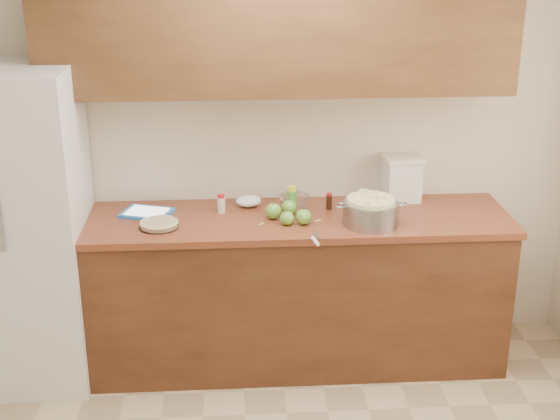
{
  "coord_description": "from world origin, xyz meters",
  "views": [
    {
      "loc": [
        -0.27,
        -2.65,
        2.52
      ],
      "look_at": [
        -0.0,
        1.43,
        0.98
      ],
      "focal_mm": 50.0,
      "sensor_mm": 36.0,
      "label": 1
    }
  ],
  "objects": [
    {
      "name": "tablet",
      "position": [
        -0.76,
        1.57,
        0.93
      ],
      "size": [
        0.33,
        0.28,
        0.02
      ],
      "rotation": [
        0.0,
        0.0,
        -0.33
      ],
      "color": "blue",
      "rests_on": "counter_run"
    },
    {
      "name": "cinnamon_shaker",
      "position": [
        -0.33,
        1.56,
        0.97
      ],
      "size": [
        0.05,
        0.05,
        0.11
      ],
      "rotation": [
        0.0,
        0.0,
        -0.29
      ],
      "color": "beige",
      "rests_on": "counter_run"
    },
    {
      "name": "flour_canister",
      "position": [
        0.74,
        1.73,
        1.06
      ],
      "size": [
        0.25,
        0.25,
        0.27
      ],
      "rotation": [
        0.0,
        0.0,
        0.13
      ],
      "color": "white",
      "rests_on": "counter_run"
    },
    {
      "name": "peel_c",
      "position": [
        0.03,
        1.38,
        0.92
      ],
      "size": [
        0.03,
        0.05,
        0.0
      ],
      "primitive_type": "cube",
      "rotation": [
        0.0,
        0.0,
        -1.3
      ],
      "color": "#9BBE5C",
      "rests_on": "counter_run"
    },
    {
      "name": "lemon_bottle",
      "position": [
        0.08,
        1.55,
        1.0
      ],
      "size": [
        0.06,
        0.06,
        0.16
      ],
      "rotation": [
        0.0,
        0.0,
        -0.26
      ],
      "color": "#4C8C38",
      "rests_on": "counter_run"
    },
    {
      "name": "apple_extra",
      "position": [
        0.13,
        1.35,
        0.96
      ],
      "size": [
        0.09,
        0.09,
        0.1
      ],
      "color": "#61A132",
      "rests_on": "counter_run"
    },
    {
      "name": "paring_knife",
      "position": [
        0.16,
        1.1,
        0.93
      ],
      "size": [
        0.06,
        0.21,
        0.02
      ],
      "rotation": [
        0.0,
        0.0,
        0.18
      ],
      "color": "gray",
      "rests_on": "counter_run"
    },
    {
      "name": "apple_front",
      "position": [
        0.03,
        1.35,
        0.96
      ],
      "size": [
        0.08,
        0.08,
        0.09
      ],
      "color": "#61A132",
      "rests_on": "counter_run"
    },
    {
      "name": "paper_towel",
      "position": [
        -0.17,
        1.66,
        0.95
      ],
      "size": [
        0.16,
        0.14,
        0.06
      ],
      "primitive_type": "ellipsoid",
      "rotation": [
        0.0,
        0.0,
        0.1
      ],
      "color": "white",
      "rests_on": "counter_run"
    },
    {
      "name": "apple_center",
      "position": [
        0.06,
        1.5,
        0.96
      ],
      "size": [
        0.09,
        0.09,
        0.1
      ],
      "color": "#61A132",
      "rests_on": "counter_run"
    },
    {
      "name": "upper_cabinets",
      "position": [
        0.0,
        1.63,
        1.95
      ],
      "size": [
        2.6,
        0.34,
        0.7
      ],
      "primitive_type": "cube",
      "color": "brown",
      "rests_on": "room_shell"
    },
    {
      "name": "peel_b",
      "position": [
        0.21,
        1.4,
        0.92
      ],
      "size": [
        0.04,
        0.04,
        0.0
      ],
      "primitive_type": "cube",
      "rotation": [
        0.0,
        0.0,
        -2.47
      ],
      "color": "#9BBE5C",
      "rests_on": "counter_run"
    },
    {
      "name": "pie",
      "position": [
        -0.67,
        1.36,
        0.94
      ],
      "size": [
        0.22,
        0.22,
        0.04
      ],
      "rotation": [
        0.0,
        0.0,
        -0.36
      ],
      "color": "silver",
      "rests_on": "counter_run"
    },
    {
      "name": "apple_left",
      "position": [
        -0.04,
        1.45,
        0.97
      ],
      "size": [
        0.09,
        0.09,
        0.1
      ],
      "color": "#61A132",
      "rests_on": "counter_run"
    },
    {
      "name": "colander",
      "position": [
        0.5,
        1.33,
        0.99
      ],
      "size": [
        0.41,
        0.31,
        0.15
      ],
      "rotation": [
        0.0,
        0.0,
        0.36
      ],
      "color": "gray",
      "rests_on": "counter_run"
    },
    {
      "name": "peel_a",
      "position": [
        -0.11,
        1.37,
        0.92
      ],
      "size": [
        0.03,
        0.04,
        0.0
      ],
      "primitive_type": "cube",
      "rotation": [
        0.0,
        0.0,
        0.97
      ],
      "color": "#9BBE5C",
      "rests_on": "counter_run"
    },
    {
      "name": "room_shell",
      "position": [
        0.0,
        0.0,
        1.3
      ],
      "size": [
        3.6,
        3.6,
        3.6
      ],
      "color": "tan",
      "rests_on": "ground"
    },
    {
      "name": "mixing_bowl",
      "position": [
        0.1,
        1.64,
        0.96
      ],
      "size": [
        0.18,
        0.18,
        0.07
      ],
      "rotation": [
        0.0,
        0.0,
        -0.08
      ],
      "color": "silver",
      "rests_on": "counter_run"
    },
    {
      "name": "counter_run",
      "position": [
        0.0,
        1.48,
        0.46
      ],
      "size": [
        2.64,
        0.68,
        0.92
      ],
      "color": "#5A3119",
      "rests_on": "ground"
    },
    {
      "name": "vanilla_bottle",
      "position": [
        0.3,
        1.58,
        0.97
      ],
      "size": [
        0.04,
        0.04,
        0.1
      ],
      "rotation": [
        0.0,
        0.0,
        -0.12
      ],
      "color": "black",
      "rests_on": "counter_run"
    },
    {
      "name": "fridge",
      "position": [
        -1.44,
        1.44,
        0.9
      ],
      "size": [
        0.7,
        0.7,
        1.8
      ],
      "primitive_type": "cube",
      "color": "silver",
      "rests_on": "ground"
    }
  ]
}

